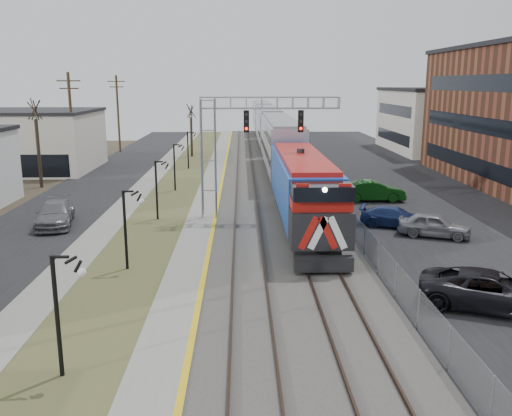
{
  "coord_description": "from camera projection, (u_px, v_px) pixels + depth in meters",
  "views": [
    {
      "loc": [
        1.66,
        -7.52,
        9.0
      ],
      "look_at": [
        2.42,
        20.14,
        2.6
      ],
      "focal_mm": 38.0,
      "sensor_mm": 36.0,
      "label": 1
    }
  ],
  "objects": [
    {
      "name": "fence",
      "position": [
        323.0,
        188.0,
        43.43
      ],
      "size": [
        0.04,
        120.0,
        1.6
      ],
      "primitive_type": "cube",
      "color": "gray",
      "rests_on": "ground"
    },
    {
      "name": "train",
      "position": [
        272.0,
        132.0,
        68.22
      ],
      "size": [
        3.0,
        85.85,
        5.33
      ],
      "color": "#1649B4",
      "rests_on": "ground"
    },
    {
      "name": "parking_lot",
      "position": [
        418.0,
        197.0,
        43.81
      ],
      "size": [
        16.0,
        120.0,
        0.04
      ],
      "primitive_type": "cube",
      "color": "black",
      "rests_on": "ground"
    },
    {
      "name": "track_far",
      "position": [
        289.0,
        194.0,
        43.48
      ],
      "size": [
        1.58,
        120.0,
        0.15
      ],
      "color": "#2D2119",
      "rests_on": "ballast_bed"
    },
    {
      "name": "platform_edge",
      "position": [
        219.0,
        195.0,
        43.33
      ],
      "size": [
        0.24,
        120.0,
        0.01
      ],
      "primitive_type": "cube",
      "color": "gold",
      "rests_on": "platform"
    },
    {
      "name": "bare_trees",
      "position": [
        74.0,
        159.0,
        46.25
      ],
      "size": [
        12.3,
        42.3,
        5.95
      ],
      "color": "#382D23",
      "rests_on": "ground"
    },
    {
      "name": "track_near",
      "position": [
        246.0,
        195.0,
        43.38
      ],
      "size": [
        1.58,
        120.0,
        0.15
      ],
      "color": "#2D2119",
      "rests_on": "ballast_bed"
    },
    {
      "name": "platform",
      "position": [
        208.0,
        197.0,
        43.34
      ],
      "size": [
        2.0,
        120.0,
        0.24
      ],
      "primitive_type": "cube",
      "color": "gray",
      "rests_on": "ground"
    },
    {
      "name": "street_west",
      "position": [
        76.0,
        199.0,
        43.08
      ],
      "size": [
        7.0,
        120.0,
        0.04
      ],
      "primitive_type": "cube",
      "color": "black",
      "rests_on": "ground"
    },
    {
      "name": "car_street_b",
      "position": [
        55.0,
        214.0,
        34.78
      ],
      "size": [
        3.25,
        5.65,
        1.54
      ],
      "primitive_type": "imported",
      "rotation": [
        0.0,
        0.0,
        0.22
      ],
      "color": "slate",
      "rests_on": "ground"
    },
    {
      "name": "car_lot_d",
      "position": [
        395.0,
        218.0,
        34.49
      ],
      "size": [
        4.73,
        3.22,
        1.27
      ],
      "primitive_type": "imported",
      "rotation": [
        0.0,
        0.0,
        1.21
      ],
      "color": "navy",
      "rests_on": "ground"
    },
    {
      "name": "grass_median",
      "position": [
        171.0,
        198.0,
        43.28
      ],
      "size": [
        4.0,
        120.0,
        0.06
      ],
      "primitive_type": "cube",
      "color": "brown",
      "rests_on": "ground"
    },
    {
      "name": "ballast_bed",
      "position": [
        271.0,
        197.0,
        43.48
      ],
      "size": [
        8.0,
        120.0,
        0.2
      ],
      "primitive_type": "cube",
      "color": "#595651",
      "rests_on": "ground"
    },
    {
      "name": "car_lot_c",
      "position": [
        491.0,
        292.0,
        21.85
      ],
      "size": [
        6.15,
        4.55,
        1.55
      ],
      "primitive_type": "imported",
      "rotation": [
        0.0,
        0.0,
        1.17
      ],
      "color": "black",
      "rests_on": "ground"
    },
    {
      "name": "sidewalk",
      "position": [
        133.0,
        198.0,
        43.2
      ],
      "size": [
        2.0,
        120.0,
        0.08
      ],
      "primitive_type": "cube",
      "color": "gray",
      "rests_on": "ground"
    },
    {
      "name": "lampposts",
      "position": [
        127.0,
        229.0,
        26.56
      ],
      "size": [
        0.14,
        62.14,
        4.0
      ],
      "color": "black",
      "rests_on": "ground"
    },
    {
      "name": "car_lot_f",
      "position": [
        373.0,
        191.0,
        41.99
      ],
      "size": [
        4.87,
        1.83,
        1.59
      ],
      "primitive_type": "imported",
      "rotation": [
        0.0,
        0.0,
        1.54
      ],
      "color": "#0B390D",
      "rests_on": "ground"
    },
    {
      "name": "signal_gantry",
      "position": [
        234.0,
        137.0,
        35.34
      ],
      "size": [
        9.0,
        1.07,
        8.15
      ],
      "color": "gray",
      "rests_on": "ground"
    },
    {
      "name": "car_lot_e",
      "position": [
        434.0,
        226.0,
        32.24
      ],
      "size": [
        4.52,
        3.14,
        1.43
      ],
      "primitive_type": "imported",
      "rotation": [
        0.0,
        0.0,
        1.19
      ],
      "color": "gray",
      "rests_on": "ground"
    }
  ]
}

